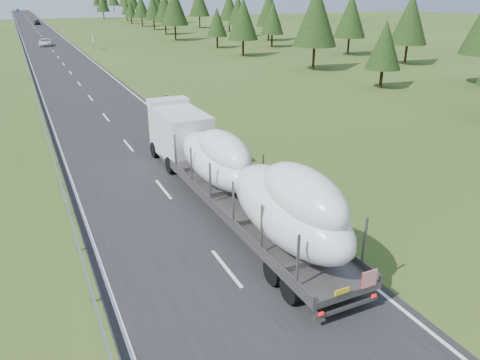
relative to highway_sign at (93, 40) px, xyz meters
name	(u,v)px	position (x,y,z in m)	size (l,w,h in m)	color
ground	(226,269)	(-7.20, -80.00, -1.81)	(400.00, 400.00, 0.00)	#344B19
road_surface	(46,42)	(-7.20, 20.00, -1.80)	(10.00, 400.00, 0.02)	black
guardrail	(19,40)	(-12.50, 19.94, -1.21)	(0.10, 400.00, 0.76)	slate
marker_posts	(55,24)	(-0.70, 75.00, -1.27)	(0.13, 350.08, 1.00)	silver
highway_sign	(93,40)	(0.00, 0.00, 0.00)	(0.08, 0.90, 2.60)	slate
tree_line_right	(198,5)	(32.83, 31.46, 5.09)	(27.35, 339.93, 12.42)	black
boat_truck	(233,170)	(-4.84, -75.46, 0.55)	(3.11, 20.50, 4.52)	silver
distant_van	(45,42)	(-7.82, 11.48, -1.08)	(2.43, 5.27, 1.46)	silver
distant_car_dark	(37,22)	(-5.54, 82.33, -1.03)	(1.85, 4.60, 1.57)	black
distant_car_blue	(17,10)	(-9.09, 205.16, -1.14)	(1.42, 4.06, 1.34)	#1A2E4B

